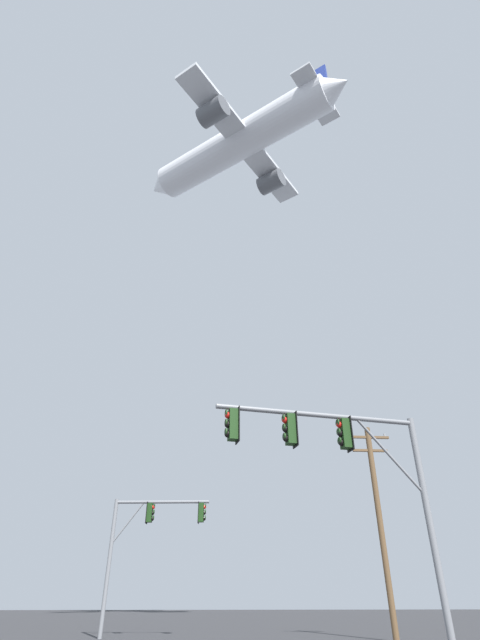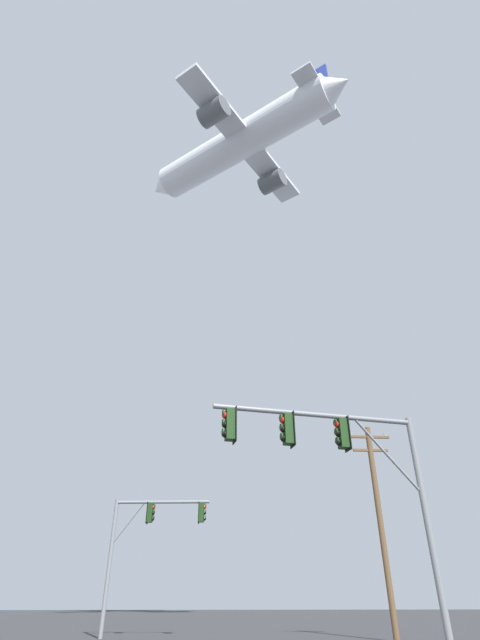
{
  "view_description": "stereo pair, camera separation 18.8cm",
  "coord_description": "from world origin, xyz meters",
  "px_view_note": "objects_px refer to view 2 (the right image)",
  "views": [
    {
      "loc": [
        -0.52,
        -6.86,
        1.63
      ],
      "look_at": [
        1.18,
        17.45,
        15.98
      ],
      "focal_mm": 26.53,
      "sensor_mm": 36.0,
      "label": 1
    },
    {
      "loc": [
        -0.33,
        -6.88,
        1.63
      ],
      "look_at": [
        1.18,
        17.45,
        15.98
      ],
      "focal_mm": 26.53,
      "sensor_mm": 36.0,
      "label": 2
    }
  ],
  "objects_px": {
    "utility_pole": "(380,517)",
    "airplane": "(241,143)",
    "signal_pole_far": "(146,531)",
    "signal_pole_near": "(342,460)"
  },
  "relations": [
    {
      "from": "utility_pole",
      "to": "airplane",
      "type": "height_order",
      "value": "airplane"
    },
    {
      "from": "signal_pole_far",
      "to": "airplane",
      "type": "xyz_separation_m",
      "value": [
        5.64,
        12.88,
        45.74
      ]
    },
    {
      "from": "signal_pole_far",
      "to": "airplane",
      "type": "distance_m",
      "value": 47.86
    },
    {
      "from": "signal_pole_far",
      "to": "utility_pole",
      "type": "xyz_separation_m",
      "value": [
        11.41,
        -2.2,
        0.49
      ]
    },
    {
      "from": "signal_pole_far",
      "to": "signal_pole_near",
      "type": "bearing_deg",
      "value": -60.2
    },
    {
      "from": "signal_pole_far",
      "to": "utility_pole",
      "type": "distance_m",
      "value": 11.63
    },
    {
      "from": "signal_pole_near",
      "to": "utility_pole",
      "type": "relative_size",
      "value": 0.7
    },
    {
      "from": "signal_pole_near",
      "to": "utility_pole",
      "type": "height_order",
      "value": "utility_pole"
    },
    {
      "from": "signal_pole_far",
      "to": "airplane",
      "type": "height_order",
      "value": "airplane"
    },
    {
      "from": "utility_pole",
      "to": "airplane",
      "type": "relative_size",
      "value": 0.38
    }
  ]
}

